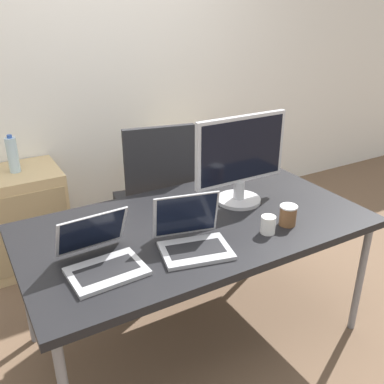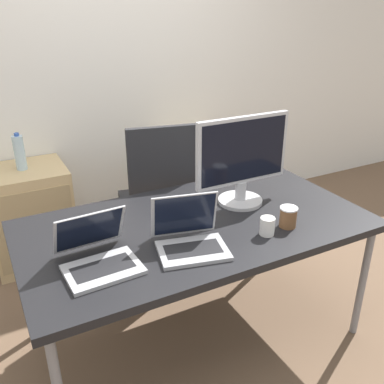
{
  "view_description": "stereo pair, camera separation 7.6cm",
  "coord_description": "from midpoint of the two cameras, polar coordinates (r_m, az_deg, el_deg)",
  "views": [
    {
      "loc": [
        -0.98,
        -1.64,
        1.75
      ],
      "look_at": [
        0.0,
        0.05,
        0.87
      ],
      "focal_mm": 40.0,
      "sensor_mm": 36.0,
      "label": 1
    },
    {
      "loc": [
        -0.91,
        -1.68,
        1.75
      ],
      "look_at": [
        0.0,
        0.05,
        0.87
      ],
      "focal_mm": 40.0,
      "sensor_mm": 36.0,
      "label": 2
    }
  ],
  "objects": [
    {
      "name": "laptop_left",
      "position": [
        1.85,
        -11.23,
        -8.32
      ],
      "size": [
        0.32,
        0.34,
        0.22
      ],
      "color": "#ADADB2",
      "rests_on": "desk"
    },
    {
      "name": "laptop_right",
      "position": [
        1.94,
        0.85,
        -6.17
      ],
      "size": [
        0.35,
        0.33,
        0.24
      ],
      "color": "#ADADB2",
      "rests_on": "desk"
    },
    {
      "name": "coffee_cup_white",
      "position": [
        2.08,
        11.04,
        -4.5
      ],
      "size": [
        0.07,
        0.07,
        0.09
      ],
      "color": "white",
      "rests_on": "desk"
    },
    {
      "name": "coffee_cup_brown",
      "position": [
        2.17,
        13.68,
        -3.26
      ],
      "size": [
        0.09,
        0.09,
        0.1
      ],
      "color": "brown",
      "rests_on": "desk"
    },
    {
      "name": "desk",
      "position": [
        2.19,
        1.57,
        -5.05
      ],
      "size": [
        1.75,
        0.94,
        0.72
      ],
      "color": "black",
      "rests_on": "ground_plane"
    },
    {
      "name": "water_bottle",
      "position": [
        3.07,
        -21.35,
        4.92
      ],
      "size": [
        0.07,
        0.07,
        0.25
      ],
      "color": "silver",
      "rests_on": "cabinet_left"
    },
    {
      "name": "office_chair",
      "position": [
        2.98,
        -3.71,
        -2.85
      ],
      "size": [
        0.57,
        0.6,
        1.07
      ],
      "color": "#232326",
      "rests_on": "ground_plane"
    },
    {
      "name": "cabinet_left",
      "position": [
        3.24,
        -20.1,
        -2.97
      ],
      "size": [
        0.55,
        0.48,
        0.71
      ],
      "color": "tan",
      "rests_on": "ground_plane"
    },
    {
      "name": "cabinet_right",
      "position": [
        3.6,
        0.81,
        1.33
      ],
      "size": [
        0.55,
        0.48,
        0.71
      ],
      "color": "tan",
      "rests_on": "ground_plane"
    },
    {
      "name": "mouse",
      "position": [
        2.16,
        1.48,
        -3.8
      ],
      "size": [
        0.04,
        0.06,
        0.03
      ],
      "color": "silver",
      "rests_on": "desk"
    },
    {
      "name": "monitor",
      "position": [
        2.3,
        7.65,
        4.23
      ],
      "size": [
        0.55,
        0.25,
        0.49
      ],
      "color": "#B7B7BC",
      "rests_on": "desk"
    },
    {
      "name": "wall_back",
      "position": [
        3.35,
        -11.63,
        15.99
      ],
      "size": [
        10.0,
        0.05,
        2.6
      ],
      "color": "white",
      "rests_on": "ground_plane"
    },
    {
      "name": "ground_plane",
      "position": [
        2.59,
        1.39,
        -18.31
      ],
      "size": [
        14.0,
        14.0,
        0.0
      ],
      "primitive_type": "plane",
      "color": "brown"
    }
  ]
}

